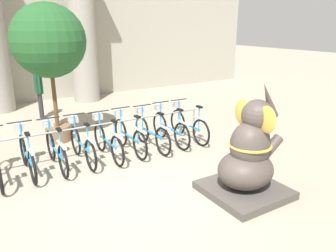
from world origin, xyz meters
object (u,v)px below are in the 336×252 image
Objects in this scene: bicycle_2 at (56,150)px; bicycle_6 at (151,132)px; bicycle_4 at (107,141)px; potted_tree at (49,44)px; elephant_statue at (249,158)px; bicycle_1 at (27,155)px; bicycle_5 at (129,136)px; bicycle_8 at (188,124)px; person_pedestrian at (39,87)px; bicycle_3 at (82,144)px; bicycle_7 at (170,128)px.

bicycle_2 is 1.00× the size of bicycle_6.
bicycle_4 is 1.11m from bicycle_6.
potted_tree is at bearing 135.99° from bicycle_6.
bicycle_2 is 3.86m from elephant_statue.
bicycle_1 is 1.67m from bicycle_4.
bicycle_5 is 1.67m from bicycle_8.
bicycle_5 is at bearing 174.52° from bicycle_6.
bicycle_1 is at bearing 177.83° from bicycle_4.
person_pedestrian is (-2.10, 6.87, 0.33)m from elephant_statue.
person_pedestrian is at bearing 90.76° from bicycle_3.
bicycle_7 is 1.03× the size of person_pedestrian.
potted_tree is (-1.78, 1.72, 2.03)m from bicycle_6.
bicycle_2 and bicycle_4 have the same top height.
bicycle_8 is 1.03× the size of person_pedestrian.
bicycle_7 is at bearing 5.98° from bicycle_6.
potted_tree reaches higher than bicycle_3.
bicycle_2 is at bearing -179.27° from bicycle_5.
bicycle_1 and bicycle_6 have the same top height.
bicycle_2 is at bearing -97.11° from person_pedestrian.
bicycle_2 is 3.33m from bicycle_8.
bicycle_8 is 3.90m from potted_tree.
person_pedestrian is at bearing 88.58° from potted_tree.
bicycle_4 is at bearing -178.66° from bicycle_8.
bicycle_4 is 1.00× the size of bicycle_8.
elephant_statue is at bearing -104.30° from bicycle_8.
bicycle_7 is (2.78, 0.03, 0.00)m from bicycle_2.
potted_tree is at bearing 150.05° from bicycle_8.
bicycle_3 is 0.51× the size of potted_tree.
potted_tree is at bearing 75.22° from bicycle_2.
bicycle_7 is (1.67, 0.06, 0.00)m from bicycle_4.
bicycle_1 is at bearing -104.83° from person_pedestrian.
bicycle_8 is (1.67, -0.00, 0.00)m from bicycle_5.
bicycle_5 is 0.86× the size of elephant_statue.
bicycle_6 is at bearing -174.02° from bicycle_7.
bicycle_8 is at bearing -0.02° from bicycle_5.
bicycle_3 is at bearing 179.63° from bicycle_5.
bicycle_6 is at bearing -0.83° from bicycle_2.
bicycle_1 is 2.22m from bicycle_5.
bicycle_6 is at bearing -0.04° from bicycle_4.
bicycle_1 and bicycle_7 have the same top height.
bicycle_4 is at bearing -1.62° from bicycle_2.
bicycle_3 is at bearing -86.17° from potted_tree.
bicycle_6 is 0.51× the size of potted_tree.
bicycle_4 is at bearing -81.48° from person_pedestrian.
potted_tree is at bearing 115.47° from elephant_statue.
bicycle_2 and bicycle_7 have the same top height.
elephant_statue reaches higher than bicycle_8.
potted_tree is at bearing 111.22° from bicycle_4.
bicycle_4 is (1.67, -0.06, 0.00)m from bicycle_1.
bicycle_8 is at bearing 75.70° from elephant_statue.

